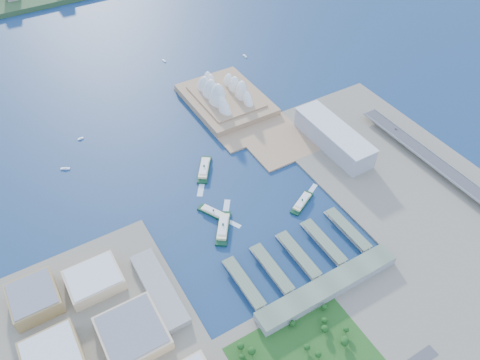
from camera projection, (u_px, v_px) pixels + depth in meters
ground at (259, 224)px, 660.32m from camera, size 3000.00×3000.00×0.00m
south_land at (358, 346)px, 530.82m from camera, size 720.00×180.00×3.00m
east_land at (408, 184)px, 715.98m from camera, size 240.00×500.00×3.00m
peninsula at (232, 107)px, 857.41m from camera, size 135.00×220.00×3.00m
opera_house at (226, 88)px, 847.30m from camera, size 134.00×180.00×58.00m
toaster_building at (333, 137)px, 765.78m from camera, size 45.00×155.00×35.00m
expressway at (442, 170)px, 726.47m from camera, size 26.00×340.00×11.85m
west_buildings at (102, 346)px, 514.98m from camera, size 200.00×280.00×27.00m
ferry_wharves at (298, 255)px, 616.27m from camera, size 184.00×90.00×9.30m
terminal_building at (328, 287)px, 576.88m from camera, size 200.00×28.00×12.00m
park at (305, 353)px, 514.55m from camera, size 150.00×110.00×16.00m
ferry_a at (213, 212)px, 670.80m from camera, size 33.89×49.78×9.36m
ferry_b at (204, 168)px, 734.93m from camera, size 47.78×58.95×11.55m
ferry_c at (223, 226)px, 649.97m from camera, size 48.47×58.88×11.59m
ferry_d at (302, 201)px, 684.95m from camera, size 51.76×35.36×9.74m
boat_a at (65, 168)px, 740.56m from camera, size 14.31×9.96×2.76m
boat_b at (81, 138)px, 793.69m from camera, size 9.64×3.87×2.55m
boat_c at (245, 56)px, 988.05m from camera, size 4.34×12.88×2.86m
boat_e at (164, 61)px, 974.47m from camera, size 4.37×11.06×2.65m
car_c at (396, 129)px, 789.08m from camera, size 1.85×4.55×1.32m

